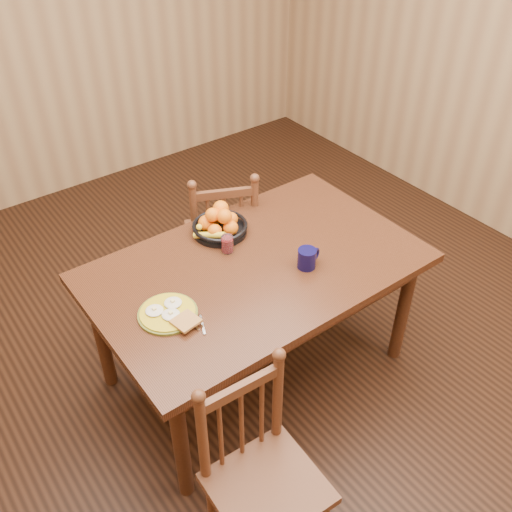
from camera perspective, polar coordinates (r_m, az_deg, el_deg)
room at (r=2.44m, az=0.00°, el=10.22°), size 4.52×5.02×2.72m
dining_table at (r=2.83m, az=0.00°, el=-2.15°), size 1.60×1.00×0.75m
chair_far at (r=3.46m, az=-3.36°, el=1.86°), size 0.55×0.54×0.92m
chair_near at (r=2.38m, az=0.57°, el=-21.27°), size 0.43×0.42×0.91m
breakfast_plate at (r=2.52m, az=-8.72°, el=-5.66°), size 0.26×0.29×0.04m
fork at (r=2.51m, az=-6.91°, el=-6.06°), size 0.04×0.18×0.00m
spoon at (r=2.50m, az=-6.19°, el=-6.27°), size 0.06×0.15×0.01m
coffee_mug at (r=2.74m, az=5.18°, el=-0.19°), size 0.13×0.09×0.10m
juice_glass at (r=2.83m, az=-2.88°, el=1.16°), size 0.06×0.06×0.09m
fruit_bowl at (r=2.95m, az=-3.69°, el=3.23°), size 0.29×0.29×0.17m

